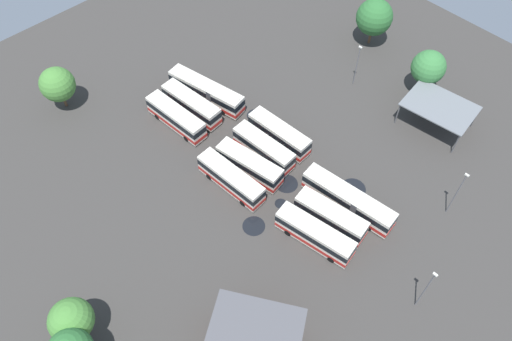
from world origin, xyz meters
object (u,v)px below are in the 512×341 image
(bus_row0_slot2, at_px, (331,216))
(bus_row1_slot0, at_px, (279,134))
(bus_row0_slot3, at_px, (315,234))
(depot_building, at_px, (256,340))
(bus_row1_slot2, at_px, (249,165))
(tree_south_edge, at_px, (428,67))
(tree_northeast, at_px, (57,84))
(bus_row1_slot1, at_px, (264,148))
(maintenance_shelter, at_px, (440,106))
(lamp_post_near_entrance, at_px, (426,289))
(lamp_post_by_building, at_px, (457,192))
(tree_north_edge, at_px, (374,17))
(bus_row0_slot1, at_px, (348,200))
(lamp_post_far_corner, at_px, (357,64))
(bus_row2_slot1, at_px, (192,104))
(bus_row2_slot2, at_px, (176,117))
(bus_row1_slot3, at_px, (231,179))
(bus_row2_slot0, at_px, (207,91))
(tree_west_edge, at_px, (71,320))

(bus_row0_slot2, bearing_deg, bus_row1_slot0, -19.78)
(bus_row0_slot3, bearing_deg, depot_building, 107.51)
(bus_row1_slot2, distance_m, tree_south_edge, 33.36)
(bus_row1_slot0, relative_size, tree_northeast, 1.43)
(bus_row0_slot3, relative_size, bus_row1_slot1, 1.08)
(bus_row0_slot2, relative_size, maintenance_shelter, 0.93)
(lamp_post_near_entrance, relative_size, lamp_post_by_building, 1.00)
(lamp_post_near_entrance, relative_size, tree_north_edge, 1.01)
(bus_row0_slot1, height_order, bus_row1_slot1, same)
(tree_northeast, bearing_deg, lamp_post_near_entrance, -167.52)
(bus_row0_slot2, relative_size, lamp_post_far_corner, 1.31)
(lamp_post_far_corner, relative_size, tree_south_edge, 0.98)
(tree_north_edge, bearing_deg, maintenance_shelter, 156.49)
(bus_row2_slot1, relative_size, maintenance_shelter, 0.98)
(bus_row0_slot2, relative_size, bus_row2_slot2, 0.93)
(bus_row0_slot1, distance_m, tree_north_edge, 36.87)
(bus_row1_slot3, bearing_deg, bus_row2_slot2, -6.70)
(bus_row0_slot2, distance_m, bus_row1_slot3, 14.94)
(maintenance_shelter, bearing_deg, bus_row2_slot0, 37.56)
(bus_row0_slot3, height_order, tree_west_edge, tree_west_edge)
(bus_row0_slot3, xyz_separation_m, tree_south_edge, (6.83, -33.98, 3.45))
(bus_row0_slot1, relative_size, bus_row2_slot2, 1.25)
(bus_row0_slot3, relative_size, bus_row2_slot0, 0.80)
(bus_row2_slot1, xyz_separation_m, lamp_post_far_corner, (-13.69, -23.99, 2.49))
(lamp_post_near_entrance, bearing_deg, bus_row2_slot2, 3.59)
(maintenance_shelter, bearing_deg, bus_row0_slot1, 91.62)
(bus_row2_slot2, height_order, lamp_post_by_building, lamp_post_by_building)
(bus_row2_slot1, distance_m, lamp_post_by_building, 41.54)
(bus_row1_slot3, relative_size, lamp_post_by_building, 1.27)
(bus_row2_slot1, relative_size, tree_south_edge, 1.36)
(bus_row1_slot1, xyz_separation_m, bus_row1_slot3, (-0.83, 7.29, 0.00))
(lamp_post_near_entrance, xyz_separation_m, tree_west_edge, (25.17, 31.64, -0.10))
(bus_row1_slot1, height_order, bus_row1_slot3, same)
(bus_row1_slot2, height_order, lamp_post_far_corner, lamp_post_far_corner)
(bus_row2_slot1, bearing_deg, maintenance_shelter, -137.61)
(lamp_post_far_corner, xyz_separation_m, tree_south_edge, (-8.97, -6.71, 0.96))
(depot_building, bearing_deg, lamp_post_by_building, -98.49)
(bus_row0_slot2, bearing_deg, bus_row1_slot3, 21.67)
(tree_west_edge, bearing_deg, maintenance_shelter, -99.22)
(tree_northeast, bearing_deg, bus_row1_slot3, -164.18)
(tree_south_edge, bearing_deg, bus_row1_slot0, 71.04)
(bus_row2_slot1, distance_m, lamp_post_near_entrance, 44.25)
(bus_row1_slot1, relative_size, tree_south_edge, 1.28)
(depot_building, xyz_separation_m, tree_west_edge, (15.37, 13.76, 1.67))
(bus_row0_slot3, xyz_separation_m, bus_row1_slot1, (15.07, -5.32, -0.00))
(bus_row0_slot2, distance_m, maintenance_shelter, 25.82)
(bus_row2_slot1, distance_m, tree_north_edge, 35.82)
(bus_row0_slot1, distance_m, tree_west_edge, 37.94)
(bus_row1_slot0, distance_m, depot_building, 31.71)
(maintenance_shelter, distance_m, tree_south_edge, 7.57)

